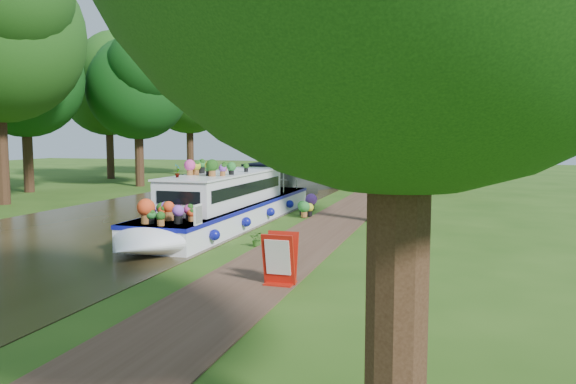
{
  "coord_description": "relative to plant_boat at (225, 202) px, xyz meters",
  "views": [
    {
      "loc": [
        5.46,
        -16.87,
        3.17
      ],
      "look_at": [
        0.13,
        0.88,
        1.3
      ],
      "focal_mm": 35.0,
      "sensor_mm": 36.0,
      "label": 1
    }
  ],
  "objects": [
    {
      "name": "ground",
      "position": [
        2.25,
        -1.17,
        -0.85
      ],
      "size": [
        100.0,
        100.0,
        0.0
      ],
      "primitive_type": "plane",
      "color": "#294D13",
      "rests_on": "ground"
    },
    {
      "name": "canal_water",
      "position": [
        -3.75,
        -1.17,
        -0.84
      ],
      "size": [
        10.0,
        100.0,
        0.02
      ],
      "primitive_type": "cube",
      "color": "#2E2714",
      "rests_on": "ground"
    },
    {
      "name": "towpath",
      "position": [
        3.45,
        -1.17,
        -0.84
      ],
      "size": [
        2.2,
        100.0,
        0.03
      ],
      "primitive_type": "cube",
      "color": "#4B3123",
      "rests_on": "ground"
    },
    {
      "name": "plant_boat",
      "position": [
        0.0,
        0.0,
        0.0
      ],
      "size": [
        2.29,
        13.52,
        2.3
      ],
      "color": "white",
      "rests_on": "canal_water"
    },
    {
      "name": "tree_near_overhang",
      "position": [
        6.04,
        1.9,
        5.75
      ],
      "size": [
        5.52,
        5.28,
        8.99
      ],
      "color": "#331D11",
      "rests_on": "ground"
    },
    {
      "name": "tree_near_mid",
      "position": [
        6.73,
        13.91,
        5.58
      ],
      "size": [
        6.9,
        6.6,
        9.4
      ],
      "color": "#331D11",
      "rests_on": "ground"
    },
    {
      "name": "tree_near_far",
      "position": [
        6.23,
        24.92,
        6.2
      ],
      "size": [
        7.59,
        7.26,
        10.3
      ],
      "color": "#331D11",
      "rests_on": "ground"
    },
    {
      "name": "tree_far_c",
      "position": [
        -11.27,
        12.91,
        5.67
      ],
      "size": [
        7.13,
        6.82,
        9.59
      ],
      "color": "#331D11",
      "rests_on": "ground"
    },
    {
      "name": "tree_far_d",
      "position": [
        -12.77,
        22.93,
        6.55
      ],
      "size": [
        8.05,
        7.7,
        10.85
      ],
      "color": "#331D11",
      "rests_on": "ground"
    },
    {
      "name": "tree_far_g",
      "position": [
        -15.27,
        7.92,
        5.93
      ],
      "size": [
        7.36,
        7.04,
        9.95
      ],
      "color": "#331D11",
      "rests_on": "ground"
    },
    {
      "name": "tree_far_h",
      "position": [
        -16.77,
        17.92,
        6.28
      ],
      "size": [
        7.82,
        7.48,
        10.49
      ],
      "color": "#331D11",
      "rests_on": "ground"
    },
    {
      "name": "second_boat",
      "position": [
        -0.5,
        14.26,
        -0.25
      ],
      "size": [
        4.2,
        8.09,
        1.48
      ],
      "rotation": [
        0.0,
        0.0,
        -0.32
      ],
      "color": "black",
      "rests_on": "canal_water"
    },
    {
      "name": "sandwich_board",
      "position": [
        4.2,
        -6.94,
        -0.33
      ],
      "size": [
        0.69,
        0.55,
        1.1
      ],
      "rotation": [
        0.0,
        0.0,
        -0.01
      ],
      "color": "red",
      "rests_on": "towpath"
    },
    {
      "name": "pedestrian_pink",
      "position": [
        4.15,
        16.32,
        0.14
      ],
      "size": [
        0.78,
        0.6,
        1.93
      ],
      "primitive_type": "imported",
      "rotation": [
        0.0,
        0.0,
        -0.21
      ],
      "color": "#D4578D",
      "rests_on": "towpath"
    },
    {
      "name": "pedestrian_dark",
      "position": [
        3.73,
        18.37,
        0.08
      ],
      "size": [
        0.97,
        0.81,
        1.81
      ],
      "primitive_type": "imported",
      "rotation": [
        0.0,
        0.0,
        0.14
      ],
      "color": "black",
      "rests_on": "towpath"
    },
    {
      "name": "verge_plant",
      "position": [
        2.3,
        -3.12,
        -0.64
      ],
      "size": [
        0.41,
        0.37,
        0.43
      ],
      "primitive_type": "imported",
      "rotation": [
        0.0,
        0.0,
        0.08
      ],
      "color": "#30601D",
      "rests_on": "ground"
    }
  ]
}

